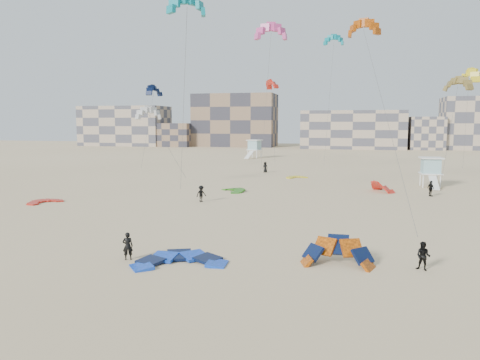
% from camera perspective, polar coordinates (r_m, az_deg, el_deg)
% --- Properties ---
extents(ground, '(320.00, 320.00, 0.00)m').
position_cam_1_polar(ground, '(28.57, -8.10, -9.96)').
color(ground, beige).
rests_on(ground, ground).
extents(kite_ground_blue, '(6.61, 6.75, 1.34)m').
position_cam_1_polar(kite_ground_blue, '(28.37, -7.38, -10.08)').
color(kite_ground_blue, '#2243F7').
rests_on(kite_ground_blue, ground).
extents(kite_ground_orange, '(4.30, 4.26, 4.26)m').
position_cam_1_polar(kite_ground_orange, '(28.42, 11.76, -10.14)').
color(kite_ground_orange, orange).
rests_on(kite_ground_orange, ground).
extents(kite_ground_red, '(4.61, 4.52, 0.60)m').
position_cam_1_polar(kite_ground_red, '(52.81, -22.71, -2.57)').
color(kite_ground_red, red).
rests_on(kite_ground_red, ground).
extents(kite_ground_green, '(4.97, 4.91, 1.03)m').
position_cam_1_polar(kite_ground_green, '(56.69, -0.79, -1.40)').
color(kite_ground_green, '#2F7A18').
rests_on(kite_ground_green, ground).
extents(kite_ground_red_far, '(4.98, 4.94, 3.70)m').
position_cam_1_polar(kite_ground_red_far, '(59.11, 16.95, -1.36)').
color(kite_ground_red_far, red).
rests_on(kite_ground_red_far, ground).
extents(kite_ground_yellow, '(4.18, 4.24, 0.57)m').
position_cam_1_polar(kite_ground_yellow, '(70.95, 6.91, 0.26)').
color(kite_ground_yellow, gold).
rests_on(kite_ground_yellow, ground).
extents(kitesurfer_main, '(0.73, 0.61, 1.71)m').
position_cam_1_polar(kitesurfer_main, '(29.47, -13.53, -7.83)').
color(kitesurfer_main, black).
rests_on(kitesurfer_main, ground).
extents(kitesurfer_b, '(0.99, 0.91, 1.65)m').
position_cam_1_polar(kitesurfer_b, '(28.63, 21.44, -8.64)').
color(kitesurfer_b, black).
rests_on(kitesurfer_b, ground).
extents(kitesurfer_c, '(1.24, 1.27, 1.75)m').
position_cam_1_polar(kitesurfer_c, '(49.23, -4.75, -1.68)').
color(kitesurfer_c, black).
rests_on(kitesurfer_c, ground).
extents(kitesurfer_d, '(0.89, 1.13, 1.79)m').
position_cam_1_polar(kitesurfer_d, '(57.02, 22.25, -0.97)').
color(kitesurfer_d, black).
rests_on(kitesurfer_d, ground).
extents(kitesurfer_e, '(0.97, 0.74, 1.76)m').
position_cam_1_polar(kitesurfer_e, '(78.24, 3.10, 1.58)').
color(kitesurfer_e, black).
rests_on(kitesurfer_e, ground).
extents(kite_fly_teal_a, '(5.80, 8.88, 18.84)m').
position_cam_1_polar(kite_fly_teal_a, '(45.54, -6.46, 20.26)').
color(kite_fly_teal_a, '#089494').
rests_on(kite_fly_teal_a, ground).
extents(kite_fly_orange, '(5.70, 26.63, 18.76)m').
position_cam_1_polar(kite_fly_orange, '(56.68, 14.81, 17.34)').
color(kite_fly_orange, orange).
rests_on(kite_fly_orange, ground).
extents(kite_fly_grey, '(6.03, 4.92, 9.41)m').
position_cam_1_polar(kite_fly_grey, '(60.43, -11.07, 7.87)').
color(kite_fly_grey, silver).
rests_on(kite_fly_grey, ground).
extents(kite_fly_pink, '(5.55, 5.45, 21.52)m').
position_cam_1_polar(kite_fly_pink, '(70.36, 3.82, 17.45)').
color(kite_fly_pink, '#E843A1').
rests_on(kite_fly_pink, ground).
extents(kite_fly_olive, '(4.67, 6.73, 13.09)m').
position_cam_1_polar(kite_fly_olive, '(62.26, 25.03, 10.43)').
color(kite_fly_olive, brown).
rests_on(kite_fly_olive, ground).
extents(kite_fly_yellow, '(5.25, 5.28, 15.49)m').
position_cam_1_polar(kite_fly_yellow, '(79.96, 26.14, 11.16)').
color(kite_fly_yellow, gold).
rests_on(kite_fly_yellow, ground).
extents(kite_fly_navy, '(4.29, 9.24, 13.95)m').
position_cam_1_polar(kite_fly_navy, '(82.89, -10.45, 10.56)').
color(kite_fly_navy, '#070D39').
rests_on(kite_fly_navy, ground).
extents(kite_fly_teal_b, '(4.01, 8.24, 22.65)m').
position_cam_1_polar(kite_fly_teal_b, '(87.93, 11.38, 16.29)').
color(kite_fly_teal_b, '#089494').
rests_on(kite_fly_teal_b, ground).
extents(kite_fly_red, '(5.15, 12.69, 16.21)m').
position_cam_1_polar(kite_fly_red, '(93.78, 3.89, 11.47)').
color(kite_fly_red, red).
rests_on(kite_fly_red, ground).
extents(lifeguard_tower_near, '(2.82, 5.29, 3.85)m').
position_cam_1_polar(lifeguard_tower_near, '(65.23, 22.21, 0.88)').
color(lifeguard_tower_near, white).
rests_on(lifeguard_tower_near, ground).
extents(lifeguard_tower_far, '(3.69, 6.23, 4.28)m').
position_cam_1_polar(lifeguard_tower_far, '(109.50, 1.77, 3.80)').
color(lifeguard_tower_far, white).
rests_on(lifeguard_tower_far, ground).
extents(condo_west_a, '(30.00, 15.00, 14.00)m').
position_cam_1_polar(condo_west_a, '(174.84, -13.82, 6.41)').
color(condo_west_a, tan).
rests_on(condo_west_a, ground).
extents(condo_west_b, '(28.00, 14.00, 18.00)m').
position_cam_1_polar(condo_west_b, '(164.35, -0.59, 7.28)').
color(condo_west_b, '#82664E').
rests_on(condo_west_b, ground).
extents(condo_mid, '(32.00, 16.00, 12.00)m').
position_cam_1_polar(condo_mid, '(155.37, 13.58, 6.00)').
color(condo_mid, tan).
rests_on(condo_mid, ground).
extents(condo_fill_left, '(12.00, 10.00, 8.00)m').
position_cam_1_polar(condo_fill_left, '(164.80, -7.89, 5.48)').
color(condo_fill_left, '#82664E').
rests_on(condo_fill_left, ground).
extents(condo_fill_right, '(10.00, 10.00, 10.00)m').
position_cam_1_polar(condo_fill_right, '(154.93, 21.76, 5.32)').
color(condo_fill_right, tan).
rests_on(condo_fill_right, ground).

